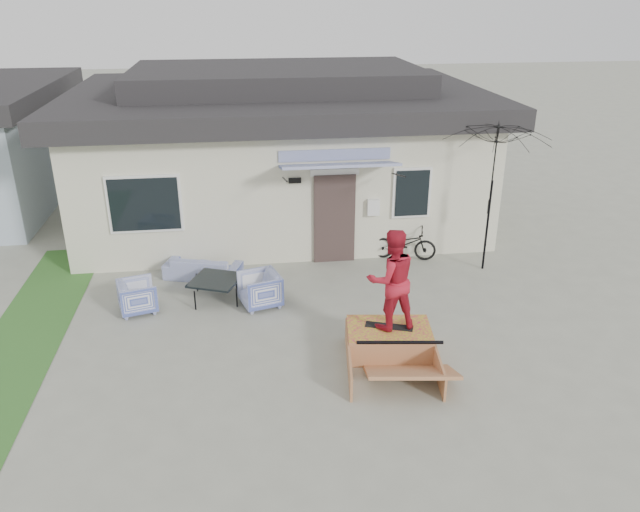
{
  "coord_description": "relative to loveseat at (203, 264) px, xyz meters",
  "views": [
    {
      "loc": [
        -1.15,
        -8.78,
        5.91
      ],
      "look_at": [
        0.3,
        1.8,
        1.3
      ],
      "focal_mm": 34.75,
      "sensor_mm": 36.0,
      "label": 1
    }
  ],
  "objects": [
    {
      "name": "ground",
      "position": [
        2.02,
        -3.95,
        -0.33
      ],
      "size": [
        90.0,
        90.0,
        0.0
      ],
      "primitive_type": "plane",
      "color": "gray",
      "rests_on": "ground"
    },
    {
      "name": "bicycle",
      "position": [
        4.69,
        0.41,
        0.15
      ],
      "size": [
        1.58,
        0.92,
        0.96
      ],
      "primitive_type": "imported",
      "rotation": [
        0.0,
        0.0,
        1.28
      ],
      "color": "black",
      "rests_on": "ground"
    },
    {
      "name": "loveseat",
      "position": [
        0.0,
        0.0,
        0.0
      ],
      "size": [
        1.75,
        0.97,
        0.66
      ],
      "primitive_type": "imported",
      "rotation": [
        0.0,
        0.0,
        2.84
      ],
      "color": "#3A4BA2",
      "rests_on": "ground"
    },
    {
      "name": "house",
      "position": [
        2.02,
        4.04,
        1.61
      ],
      "size": [
        10.8,
        8.49,
        4.1
      ],
      "color": "beige",
      "rests_on": "ground"
    },
    {
      "name": "skateboard",
      "position": [
        3.35,
        -3.55,
        0.18
      ],
      "size": [
        0.85,
        0.48,
        0.05
      ],
      "primitive_type": "cube",
      "rotation": [
        0.0,
        0.0,
        -0.35
      ],
      "color": "black",
      "rests_on": "skate_ramp"
    },
    {
      "name": "armchair_left",
      "position": [
        -1.22,
        -1.42,
        0.03
      ],
      "size": [
        0.81,
        0.84,
        0.72
      ],
      "primitive_type": "imported",
      "rotation": [
        0.0,
        0.0,
        1.84
      ],
      "color": "#3A4BA2",
      "rests_on": "ground"
    },
    {
      "name": "armchair_right",
      "position": [
        1.19,
        -1.5,
        0.06
      ],
      "size": [
        0.88,
        0.91,
        0.77
      ],
      "primitive_type": "imported",
      "rotation": [
        0.0,
        0.0,
        -1.3
      ],
      "color": "#3A4BA2",
      "rests_on": "ground"
    },
    {
      "name": "grass_strip",
      "position": [
        -3.18,
        -1.95,
        -0.32
      ],
      "size": [
        1.4,
        8.0,
        0.01
      ],
      "primitive_type": "cube",
      "color": "#2D5E25",
      "rests_on": "ground"
    },
    {
      "name": "skater",
      "position": [
        3.35,
        -3.55,
        1.11
      ],
      "size": [
        0.97,
        0.8,
        1.8
      ],
      "primitive_type": "imported",
      "rotation": [
        0.0,
        0.0,
        3.28
      ],
      "color": "#B21A2B",
      "rests_on": "skateboard"
    },
    {
      "name": "skate_ramp",
      "position": [
        3.34,
        -3.6,
        -0.09
      ],
      "size": [
        1.69,
        2.11,
        0.48
      ],
      "primitive_type": null,
      "rotation": [
        0.0,
        0.0,
        -0.13
      ],
      "color": "#A66A41",
      "rests_on": "ground"
    },
    {
      "name": "coffee_table",
      "position": [
        0.3,
        -1.1,
        -0.1
      ],
      "size": [
        1.21,
        1.21,
        0.46
      ],
      "primitive_type": "cube",
      "rotation": [
        0.0,
        0.0,
        -0.39
      ],
      "color": "black",
      "rests_on": "ground"
    },
    {
      "name": "patio_umbrella",
      "position": [
        6.34,
        -0.39,
        1.42
      ],
      "size": [
        2.87,
        2.76,
        2.2
      ],
      "color": "black",
      "rests_on": "ground"
    }
  ]
}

